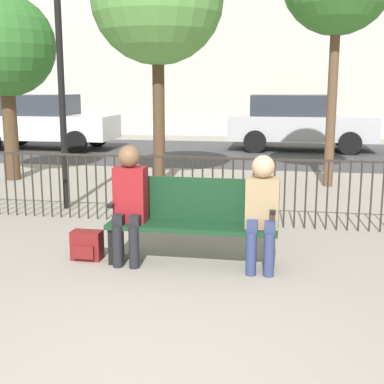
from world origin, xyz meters
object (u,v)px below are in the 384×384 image
(lamp_post, at_px, (59,32))
(seated_person_0, at_px, (130,197))
(backpack, at_px, (87,246))
(parked_car_0, at_px, (42,121))
(tree_2, at_px, (5,48))
(park_bench, at_px, (193,218))
(parked_car_2, at_px, (299,122))
(seated_person_1, at_px, (262,206))

(lamp_post, bearing_deg, seated_person_0, -53.30)
(backpack, distance_m, parked_car_0, 10.94)
(parked_car_0, bearing_deg, tree_2, -70.93)
(park_bench, relative_size, parked_car_2, 0.43)
(seated_person_1, bearing_deg, parked_car_0, 126.06)
(backpack, xyz_separation_m, tree_2, (-3.36, 4.59, 2.46))
(parked_car_2, bearing_deg, lamp_post, -113.87)
(tree_2, bearing_deg, backpack, -53.80)
(parked_car_0, xyz_separation_m, parked_car_2, (7.56, 1.03, 0.00))
(park_bench, relative_size, lamp_post, 0.44)
(lamp_post, bearing_deg, seated_person_1, -36.58)
(lamp_post, bearing_deg, parked_car_2, 66.13)
(seated_person_1, height_order, tree_2, tree_2)
(lamp_post, height_order, parked_car_2, lamp_post)
(seated_person_0, bearing_deg, seated_person_1, -0.14)
(park_bench, height_order, seated_person_1, seated_person_1)
(lamp_post, height_order, parked_car_0, lamp_post)
(parked_car_2, bearing_deg, backpack, -102.93)
(seated_person_0, bearing_deg, lamp_post, 126.70)
(tree_2, bearing_deg, parked_car_0, 109.07)
(backpack, bearing_deg, park_bench, 6.03)
(tree_2, bearing_deg, park_bench, -44.53)
(seated_person_0, bearing_deg, backpack, 179.92)
(seated_person_0, height_order, parked_car_0, parked_car_0)
(seated_person_1, bearing_deg, tree_2, 138.97)
(seated_person_1, bearing_deg, parked_car_2, 87.15)
(seated_person_0, distance_m, lamp_post, 3.51)
(lamp_post, distance_m, parked_car_0, 8.47)
(backpack, bearing_deg, parked_car_0, 117.90)
(seated_person_0, bearing_deg, parked_car_2, 79.68)
(parked_car_0, height_order, parked_car_2, same)
(park_bench, xyz_separation_m, seated_person_0, (-0.67, -0.13, 0.23))
(seated_person_0, xyz_separation_m, parked_car_0, (-5.61, 9.65, 0.12))
(backpack, bearing_deg, seated_person_0, -0.08)
(backpack, height_order, lamp_post, lamp_post)
(parked_car_0, relative_size, parked_car_2, 1.00)
(park_bench, distance_m, tree_2, 6.71)
(parked_car_0, distance_m, parked_car_2, 7.63)
(parked_car_2, bearing_deg, seated_person_1, -92.85)
(seated_person_0, bearing_deg, park_bench, 10.55)
(park_bench, height_order, backpack, park_bench)
(seated_person_0, relative_size, tree_2, 0.35)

